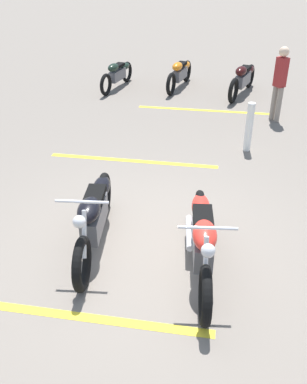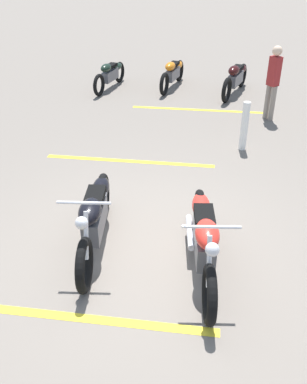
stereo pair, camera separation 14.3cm
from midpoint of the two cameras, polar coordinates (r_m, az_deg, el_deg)
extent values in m
plane|color=slate|center=(5.82, -1.15, -7.21)|extent=(60.00, 60.00, 0.00)
torus|color=black|center=(4.67, 6.65, -13.57)|extent=(0.68, 0.18, 0.67)
torus|color=black|center=(5.88, 5.50, -2.89)|extent=(0.68, 0.18, 0.67)
cube|color=#59595E|center=(5.24, 6.02, -6.55)|extent=(0.86, 0.31, 0.32)
ellipsoid|color=red|center=(4.85, 6.42, -5.67)|extent=(0.55, 0.33, 0.24)
ellipsoid|color=red|center=(5.63, 5.71, -1.89)|extent=(0.58, 0.30, 0.22)
cube|color=black|center=(5.19, 6.09, -3.22)|extent=(0.46, 0.29, 0.09)
cylinder|color=silver|center=(4.67, 6.63, -9.31)|extent=(0.27, 0.08, 0.56)
cylinder|color=silver|center=(4.45, 6.91, -4.71)|extent=(0.10, 0.62, 0.04)
sphere|color=silver|center=(4.37, 7.00, -7.73)|extent=(0.15, 0.15, 0.15)
cylinder|color=silver|center=(5.65, 4.24, -5.37)|extent=(0.71, 0.17, 0.09)
torus|color=black|center=(5.07, -10.10, -9.72)|extent=(0.68, 0.17, 0.67)
torus|color=black|center=(6.31, -7.44, -0.50)|extent=(0.68, 0.17, 0.67)
cube|color=#59595E|center=(5.66, -8.60, -3.61)|extent=(0.86, 0.30, 0.32)
ellipsoid|color=black|center=(5.27, -9.33, -2.58)|extent=(0.54, 0.33, 0.24)
ellipsoid|color=black|center=(6.06, -7.81, 0.53)|extent=(0.58, 0.29, 0.22)
cube|color=black|center=(5.62, -8.60, -0.51)|extent=(0.46, 0.28, 0.09)
cylinder|color=silver|center=(5.08, -9.87, -5.80)|extent=(0.27, 0.08, 0.56)
cylinder|color=silver|center=(4.88, -10.20, -1.45)|extent=(0.09, 0.62, 0.04)
sphere|color=silver|center=(4.80, -10.50, -4.14)|extent=(0.15, 0.15, 0.15)
cylinder|color=silver|center=(6.10, -9.15, -2.69)|extent=(0.71, 0.16, 0.09)
torus|color=black|center=(11.15, 9.46, 13.40)|extent=(0.64, 0.29, 0.64)
torus|color=black|center=(12.54, 11.53, 15.14)|extent=(0.64, 0.29, 0.64)
cube|color=#59595E|center=(11.86, 10.66, 14.75)|extent=(0.83, 0.44, 0.31)
ellipsoid|color=black|center=(11.55, 10.43, 15.82)|extent=(0.55, 0.41, 0.23)
ellipsoid|color=black|center=(12.34, 11.44, 15.94)|extent=(0.58, 0.38, 0.21)
cube|color=black|center=(11.91, 10.95, 16.13)|extent=(0.47, 0.35, 0.09)
torus|color=black|center=(11.57, 1.10, 14.34)|extent=(0.61, 0.22, 0.60)
torus|color=black|center=(12.86, 3.17, 15.99)|extent=(0.61, 0.22, 0.60)
cube|color=#59595E|center=(12.23, 2.26, 15.61)|extent=(0.78, 0.35, 0.29)
ellipsoid|color=orange|center=(11.94, 1.92, 16.57)|extent=(0.51, 0.34, 0.22)
ellipsoid|color=orange|center=(12.68, 3.00, 16.72)|extent=(0.54, 0.32, 0.20)
cube|color=black|center=(12.28, 2.46, 16.87)|extent=(0.43, 0.29, 0.08)
torus|color=black|center=(11.62, -7.72, 14.09)|extent=(0.59, 0.21, 0.58)
torus|color=black|center=(12.79, -4.94, 15.79)|extent=(0.59, 0.21, 0.58)
cube|color=#59595E|center=(12.22, -6.20, 15.37)|extent=(0.75, 0.34, 0.28)
ellipsoid|color=black|center=(11.95, -6.76, 16.28)|extent=(0.49, 0.33, 0.21)
ellipsoid|color=black|center=(12.62, -5.25, 16.49)|extent=(0.52, 0.30, 0.19)
cube|color=black|center=(12.26, -6.04, 16.60)|extent=(0.42, 0.28, 0.08)
cylinder|color=gray|center=(10.24, 14.69, 11.70)|extent=(0.12, 0.12, 0.80)
cylinder|color=gray|center=(10.13, 15.33, 11.41)|extent=(0.12, 0.12, 0.80)
cube|color=maroon|center=(9.98, 15.57, 15.41)|extent=(0.30, 0.29, 0.63)
sphere|color=beige|center=(9.88, 15.94, 17.83)|extent=(0.22, 0.22, 0.22)
cylinder|color=white|center=(8.46, 11.69, 8.67)|extent=(0.14, 0.14, 0.97)
cube|color=yellow|center=(4.97, -11.46, -16.20)|extent=(0.14, 3.20, 0.01)
cube|color=yellow|center=(8.01, -3.78, 4.19)|extent=(0.14, 3.20, 0.01)
cube|color=yellow|center=(10.62, 5.50, 10.98)|extent=(0.14, 3.20, 0.01)
camera|label=1|loc=(0.07, 89.29, 0.43)|focal=39.57mm
camera|label=2|loc=(0.07, -90.71, -0.43)|focal=39.57mm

